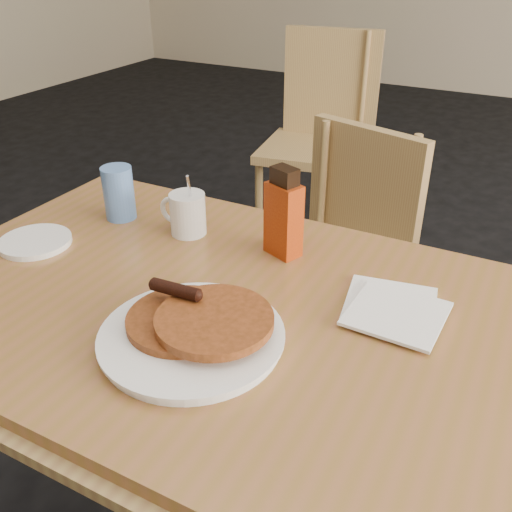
{
  "coord_description": "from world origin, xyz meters",
  "views": [
    {
      "loc": [
        0.41,
        -0.68,
        1.31
      ],
      "look_at": [
        0.04,
        0.03,
        0.86
      ],
      "focal_mm": 40.0,
      "sensor_mm": 36.0,
      "label": 1
    }
  ],
  "objects": [
    {
      "name": "pancake_plate",
      "position": [
        -0.01,
        -0.09,
        0.77
      ],
      "size": [
        0.29,
        0.29,
        0.07
      ],
      "rotation": [
        0.0,
        0.0,
        -0.37
      ],
      "color": "white",
      "rests_on": "main_table"
    },
    {
      "name": "chair_main_far",
      "position": [
        -0.04,
        0.77,
        0.5
      ],
      "size": [
        0.47,
        0.48,
        0.84
      ],
      "rotation": [
        0.0,
        0.0,
        -0.29
      ],
      "color": "tan",
      "rests_on": "floor"
    },
    {
      "name": "chair_wall_extra",
      "position": [
        -0.52,
        1.7,
        0.57
      ],
      "size": [
        0.49,
        0.5,
        0.95
      ],
      "rotation": [
        0.0,
        0.0,
        0.16
      ],
      "color": "tan",
      "rests_on": "floor"
    },
    {
      "name": "syrup_bottle",
      "position": [
        -0.01,
        0.23,
        0.83
      ],
      "size": [
        0.08,
        0.07,
        0.18
      ],
      "rotation": [
        0.0,
        0.0,
        -0.37
      ],
      "color": "maroon",
      "rests_on": "main_table"
    },
    {
      "name": "side_saucer",
      "position": [
        -0.48,
        0.02,
        0.76
      ],
      "size": [
        0.18,
        0.18,
        0.01
      ],
      "primitive_type": "cylinder",
      "rotation": [
        0.0,
        0.0,
        0.31
      ],
      "color": "white",
      "rests_on": "main_table"
    },
    {
      "name": "coffee_mug",
      "position": [
        -0.23,
        0.22,
        0.8
      ],
      "size": [
        0.11,
        0.08,
        0.14
      ],
      "rotation": [
        0.0,
        0.0,
        -0.15
      ],
      "color": "white",
      "rests_on": "main_table"
    },
    {
      "name": "napkin_stack",
      "position": [
        0.25,
        0.13,
        0.76
      ],
      "size": [
        0.18,
        0.19,
        0.01
      ],
      "rotation": [
        0.0,
        0.0,
        0.18
      ],
      "color": "white",
      "rests_on": "main_table"
    },
    {
      "name": "blue_tumbler",
      "position": [
        -0.4,
        0.21,
        0.81
      ],
      "size": [
        0.08,
        0.08,
        0.12
      ],
      "primitive_type": "cylinder",
      "rotation": [
        0.0,
        0.0,
        0.16
      ],
      "color": "#5784CD",
      "rests_on": "main_table"
    },
    {
      "name": "main_table",
      "position": [
        -0.06,
        0.02,
        0.71
      ],
      "size": [
        1.16,
        0.79,
        0.75
      ],
      "rotation": [
        0.0,
        0.0,
        0.0
      ],
      "color": "#935C34",
      "rests_on": "floor"
    }
  ]
}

